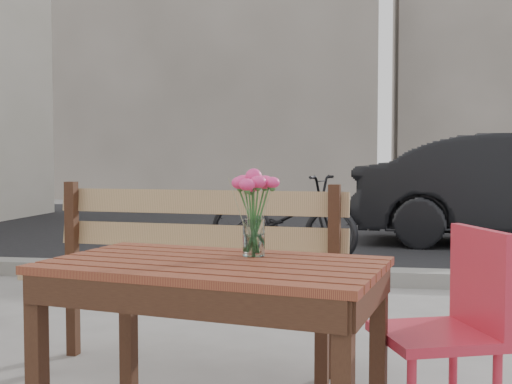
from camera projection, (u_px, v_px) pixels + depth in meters
street at (305, 244)px, 7.25m from camera, size 30.00×8.12×0.12m
backdrop_buildings at (343, 56)px, 16.24m from camera, size 15.50×4.00×8.00m
main_table at (214, 294)px, 2.11m from camera, size 1.18×0.83×0.67m
main_bench at (190, 255)px, 3.00m from camera, size 1.50×0.58×0.91m
red_chair at (454, 319)px, 2.25m from camera, size 0.48×0.48×0.76m
main_vase at (254, 202)px, 2.21m from camera, size 0.16×0.16×0.30m
bicycle at (282, 217)px, 6.38m from camera, size 1.70×1.06×0.85m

